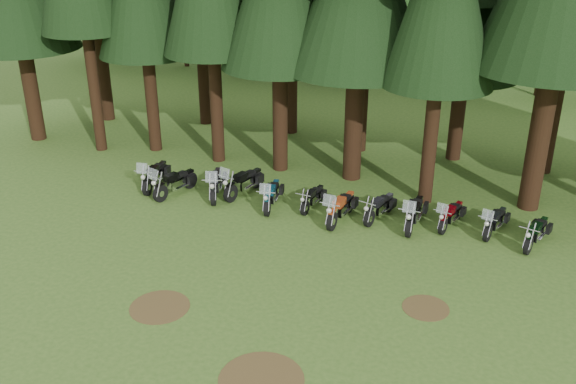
# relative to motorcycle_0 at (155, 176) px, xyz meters

# --- Properties ---
(ground) EXTENTS (120.00, 120.00, 0.00)m
(ground) POSITION_rel_motorcycle_0_xyz_m (7.50, -5.77, -0.51)
(ground) COLOR #385C1F
(ground) RESTS_ON ground
(decid_2) EXTENTS (6.72, 6.53, 8.40)m
(decid_2) POSITION_rel_motorcycle_0_xyz_m (-2.93, 19.01, 4.44)
(decid_2) COLOR #321D10
(decid_2) RESTS_ON ground
(decid_3) EXTENTS (6.12, 5.95, 7.65)m
(decid_3) POSITION_rel_motorcycle_0_xyz_m (2.79, 19.36, 4.00)
(decid_3) COLOR #321D10
(decid_3) RESTS_ON ground
(decid_4) EXTENTS (5.93, 5.76, 7.41)m
(decid_4) POSITION_rel_motorcycle_0_xyz_m (9.08, 20.56, 3.86)
(decid_4) COLOR #321D10
(decid_4) RESTS_ON ground
(dirt_patch_0) EXTENTS (1.80, 1.80, 0.01)m
(dirt_patch_0) POSITION_rel_motorcycle_0_xyz_m (4.50, -7.77, -0.51)
(dirt_patch_0) COLOR #4C3D1E
(dirt_patch_0) RESTS_ON ground
(dirt_patch_1) EXTENTS (1.40, 1.40, 0.01)m
(dirt_patch_1) POSITION_rel_motorcycle_0_xyz_m (12.00, -5.27, -0.51)
(dirt_patch_1) COLOR #4C3D1E
(dirt_patch_1) RESTS_ON ground
(dirt_patch_2) EXTENTS (2.20, 2.20, 0.01)m
(dirt_patch_2) POSITION_rel_motorcycle_0_xyz_m (8.50, -9.77, -0.51)
(dirt_patch_2) COLOR #4C3D1E
(dirt_patch_2) RESTS_ON ground
(motorcycle_0) EXTENTS (0.59, 2.45, 1.54)m
(motorcycle_0) POSITION_rel_motorcycle_0_xyz_m (0.00, 0.00, 0.00)
(motorcycle_0) COLOR black
(motorcycle_0) RESTS_ON ground
(motorcycle_1) EXTENTS (1.03, 2.39, 1.53)m
(motorcycle_1) POSITION_rel_motorcycle_0_xyz_m (1.16, -0.41, -0.00)
(motorcycle_1) COLOR black
(motorcycle_1) RESTS_ON ground
(motorcycle_2) EXTENTS (1.07, 2.48, 1.58)m
(motorcycle_2) POSITION_rel_motorcycle_0_xyz_m (2.79, 0.00, 0.02)
(motorcycle_2) COLOR black
(motorcycle_2) RESTS_ON ground
(motorcycle_3) EXTENTS (0.98, 2.47, 1.57)m
(motorcycle_3) POSITION_rel_motorcycle_0_xyz_m (3.81, 0.50, 0.01)
(motorcycle_3) COLOR black
(motorcycle_3) RESTS_ON ground
(motorcycle_4) EXTENTS (0.61, 2.34, 1.47)m
(motorcycle_4) POSITION_rel_motorcycle_0_xyz_m (5.30, -0.24, -0.02)
(motorcycle_4) COLOR black
(motorcycle_4) RESTS_ON ground
(motorcycle_5) EXTENTS (0.40, 1.96, 0.80)m
(motorcycle_5) POSITION_rel_motorcycle_0_xyz_m (6.85, 0.19, -0.11)
(motorcycle_5) COLOR black
(motorcycle_5) RESTS_ON ground
(motorcycle_6) EXTENTS (0.66, 2.48, 1.55)m
(motorcycle_6) POSITION_rel_motorcycle_0_xyz_m (8.17, -0.55, 0.01)
(motorcycle_6) COLOR black
(motorcycle_6) RESTS_ON ground
(motorcycle_7) EXTENTS (0.78, 2.12, 0.89)m
(motorcycle_7) POSITION_rel_motorcycle_0_xyz_m (9.51, 0.10, -0.06)
(motorcycle_7) COLOR black
(motorcycle_7) RESTS_ON ground
(motorcycle_8) EXTENTS (0.49, 2.47, 1.55)m
(motorcycle_8) POSITION_rel_motorcycle_0_xyz_m (10.85, -0.13, 0.01)
(motorcycle_8) COLOR black
(motorcycle_8) RESTS_ON ground
(motorcycle_9) EXTENTS (0.84, 2.09, 1.32)m
(motorcycle_9) POSITION_rel_motorcycle_0_xyz_m (12.13, 0.31, -0.07)
(motorcycle_9) COLOR black
(motorcycle_9) RESTS_ON ground
(motorcycle_10) EXTENTS (0.86, 2.11, 1.34)m
(motorcycle_10) POSITION_rel_motorcycle_0_xyz_m (13.69, 0.28, -0.06)
(motorcycle_10) COLOR black
(motorcycle_10) RESTS_ON ground
(motorcycle_11) EXTENTS (0.82, 2.13, 0.90)m
(motorcycle_11) POSITION_rel_motorcycle_0_xyz_m (15.09, -0.17, -0.06)
(motorcycle_11) COLOR black
(motorcycle_11) RESTS_ON ground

